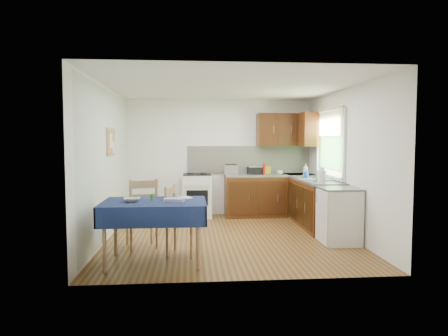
{
  "coord_description": "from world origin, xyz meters",
  "views": [
    {
      "loc": [
        -0.62,
        -6.58,
        1.63
      ],
      "look_at": [
        -0.06,
        0.18,
        1.15
      ],
      "focal_mm": 32.0,
      "sensor_mm": 36.0,
      "label": 1
    }
  ],
  "objects": [
    {
      "name": "toaster",
      "position": [
        0.22,
        1.81,
        1.0
      ],
      "size": [
        0.29,
        0.18,
        0.22
      ],
      "rotation": [
        0.0,
        0.0,
        -0.02
      ],
      "color": "#ACACB1",
      "rests_on": "worktop_back"
    },
    {
      "name": "wall_back",
      "position": [
        0.0,
        2.1,
        1.25
      ],
      "size": [
        4.0,
        0.02,
        2.5
      ],
      "primitive_type": "cube",
      "color": "white",
      "rests_on": "ground"
    },
    {
      "name": "dining_table",
      "position": [
        -1.11,
        -1.31,
        0.72
      ],
      "size": [
        1.36,
        0.92,
        0.82
      ],
      "rotation": [
        0.0,
        0.0,
        -0.18
      ],
      "color": "#0F1A3F",
      "rests_on": "ground"
    },
    {
      "name": "spice_jar",
      "position": [
        -1.15,
        -1.23,
        0.86
      ],
      "size": [
        0.04,
        0.04,
        0.08
      ],
      "primitive_type": "cylinder",
      "color": "#248527",
      "rests_on": "dining_table"
    },
    {
      "name": "soap_bottle_b",
      "position": [
        1.61,
        0.99,
        0.98
      ],
      "size": [
        0.11,
        0.11,
        0.17
      ],
      "primitive_type": "imported",
      "rotation": [
        0.0,
        0.0,
        2.22
      ],
      "color": "blue",
      "rests_on": "worktop_right"
    },
    {
      "name": "upper_cabinets",
      "position": [
        1.52,
        1.8,
        1.85
      ],
      "size": [
        1.2,
        0.85,
        0.7
      ],
      "color": "#371F09",
      "rests_on": "wall_back"
    },
    {
      "name": "soap_bottle_c",
      "position": [
        1.64,
        0.28,
        0.98
      ],
      "size": [
        0.15,
        0.15,
        0.16
      ],
      "primitive_type": "imported",
      "rotation": [
        0.0,
        0.0,
        3.39
      ],
      "color": "#279046",
      "rests_on": "worktop_right"
    },
    {
      "name": "fridge",
      "position": [
        1.7,
        -0.55,
        0.44
      ],
      "size": [
        0.58,
        0.6,
        0.89
      ],
      "color": "silver",
      "rests_on": "ground"
    },
    {
      "name": "dish_rack",
      "position": [
        1.7,
        0.44,
        0.92
      ],
      "size": [
        0.37,
        0.29,
        0.18
      ],
      "rotation": [
        0.0,
        0.0,
        0.34
      ],
      "color": "#98999E",
      "rests_on": "worktop_right"
    },
    {
      "name": "splashback",
      "position": [
        0.65,
        2.08,
        1.2
      ],
      "size": [
        2.7,
        0.02,
        0.6
      ],
      "primitive_type": "cube",
      "color": "beige",
      "rests_on": "wall_back"
    },
    {
      "name": "wall_left",
      "position": [
        -2.0,
        0.0,
        1.25
      ],
      "size": [
        0.02,
        4.2,
        2.5
      ],
      "primitive_type": "cube",
      "color": "silver",
      "rests_on": "ground"
    },
    {
      "name": "worktop_back",
      "position": [
        1.05,
        1.8,
        0.88
      ],
      "size": [
        1.9,
        0.6,
        0.04
      ],
      "primitive_type": "cube",
      "color": "#5E5E63",
      "rests_on": "base_cabinets"
    },
    {
      "name": "ceiling",
      "position": [
        0.0,
        0.0,
        2.5
      ],
      "size": [
        4.0,
        4.2,
        0.02
      ],
      "primitive_type": "cube",
      "color": "white",
      "rests_on": "wall_back"
    },
    {
      "name": "wall_front",
      "position": [
        0.0,
        -2.1,
        1.25
      ],
      "size": [
        4.0,
        0.02,
        2.5
      ],
      "primitive_type": "cube",
      "color": "white",
      "rests_on": "ground"
    },
    {
      "name": "worktop_right",
      "position": [
        1.7,
        0.65,
        0.88
      ],
      "size": [
        0.6,
        1.7,
        0.04
      ],
      "primitive_type": "cube",
      "color": "#5E5E63",
      "rests_on": "base_cabinets"
    },
    {
      "name": "worktop_corner",
      "position": [
        1.7,
        1.8,
        0.88
      ],
      "size": [
        0.6,
        0.6,
        0.04
      ],
      "primitive_type": "cube",
      "color": "#5E5E63",
      "rests_on": "base_cabinets"
    },
    {
      "name": "sandwich_press",
      "position": [
        0.74,
        1.85,
        0.99
      ],
      "size": [
        0.31,
        0.27,
        0.18
      ],
      "rotation": [
        0.0,
        0.0,
        -0.32
      ],
      "color": "black",
      "rests_on": "worktop_back"
    },
    {
      "name": "wall_right",
      "position": [
        2.0,
        0.0,
        1.25
      ],
      "size": [
        0.02,
        4.2,
        2.5
      ],
      "primitive_type": "cube",
      "color": "white",
      "rests_on": "ground"
    },
    {
      "name": "base_cabinets",
      "position": [
        1.36,
        1.26,
        0.43
      ],
      "size": [
        1.9,
        2.3,
        0.86
      ],
      "color": "#371F09",
      "rests_on": "ground"
    },
    {
      "name": "chair_far",
      "position": [
        -1.36,
        -0.55,
        0.56
      ],
      "size": [
        0.59,
        0.59,
        1.06
      ],
      "rotation": [
        0.0,
        0.0,
        3.45
      ],
      "color": "tan",
      "rests_on": "ground"
    },
    {
      "name": "corkboard",
      "position": [
        -1.97,
        0.3,
        1.6
      ],
      "size": [
        0.04,
        0.62,
        0.47
      ],
      "color": "tan",
      "rests_on": "wall_left"
    },
    {
      "name": "sauce_bottle",
      "position": [
        0.92,
        1.7,
        1.02
      ],
      "size": [
        0.05,
        0.05,
        0.24
      ],
      "primitive_type": "cylinder",
      "color": "red",
      "rests_on": "worktop_back"
    },
    {
      "name": "book",
      "position": [
        -0.79,
        -1.12,
        0.83
      ],
      "size": [
        0.23,
        0.26,
        0.02
      ],
      "primitive_type": "imported",
      "rotation": [
        0.0,
        0.0,
        0.35
      ],
      "color": "white",
      "rests_on": "dining_table"
    },
    {
      "name": "plate_bowl",
      "position": [
        -1.39,
        -1.34,
        0.85
      ],
      "size": [
        0.22,
        0.22,
        0.05
      ],
      "primitive_type": "imported",
      "rotation": [
        0.0,
        0.0,
        0.04
      ],
      "color": "beige",
      "rests_on": "dining_table"
    },
    {
      "name": "chair_near",
      "position": [
        -0.79,
        -0.94,
        0.52
      ],
      "size": [
        0.54,
        0.54,
        0.98
      ],
      "rotation": [
        0.0,
        0.0,
        1.29
      ],
      "color": "tan",
      "rests_on": "ground"
    },
    {
      "name": "cup",
      "position": [
        1.26,
        1.72,
        0.94
      ],
      "size": [
        0.12,
        0.12,
        0.09
      ],
      "primitive_type": "imported",
      "rotation": [
        0.0,
        0.0,
        -0.03
      ],
      "color": "silver",
      "rests_on": "worktop_back"
    },
    {
      "name": "kettle",
      "position": [
        1.65,
        0.19,
        1.02
      ],
      "size": [
        0.16,
        0.16,
        0.26
      ],
      "color": "silver",
      "rests_on": "worktop_right"
    },
    {
      "name": "floor",
      "position": [
        0.0,
        0.0,
        0.0
      ],
      "size": [
        4.2,
        4.2,
        0.0
      ],
      "primitive_type": "plane",
      "color": "#4E3014",
      "rests_on": "ground"
    },
    {
      "name": "stove",
      "position": [
        -0.5,
        1.8,
        0.46
      ],
      "size": [
        0.6,
        0.61,
        0.92
      ],
      "color": "silver",
      "rests_on": "ground"
    },
    {
      "name": "yellow_packet",
      "position": [
        1.04,
        1.97,
        0.98
      ],
      "size": [
        0.14,
        0.12,
        0.16
      ],
      "primitive_type": "cube",
      "rotation": [
        0.0,
        0.0,
        -0.34
      ],
      "color": "gold",
      "rests_on": "worktop_back"
    },
    {
      "name": "soap_bottle_a",
      "position": [
        1.62,
        1.08,
        1.03
      ],
      "size": [
        0.11,
        0.12,
        0.27
      ],
      "primitive_type": "imported",
      "rotation": [
        0.0,
        0.0,
        0.12
      ],
      "color": "silver",
      "rests_on": "worktop_right"
    },
    {
      "name": "window",
      "position": [
        1.97,
        0.7,
        1.65
      ],
      "size": [
        0.04,
        1.48,
        1.26
      ],
      "color": "#244F20",
      "rests_on": "wall_right"
    },
    {
      "name": "tea_towel",
      "position": [
        -0.84,
        -1.36,
        0.85
      ],
      "size": [
        0.29,
        0.25,
        0.05
      ],
      "primitive_type": "cube",
      "rotation": [
        0.0,
        0.0,
        -0.21
      ],
      "color": "#2C2A9A",
      "rests_on": "dining_table"
    }
  ]
}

